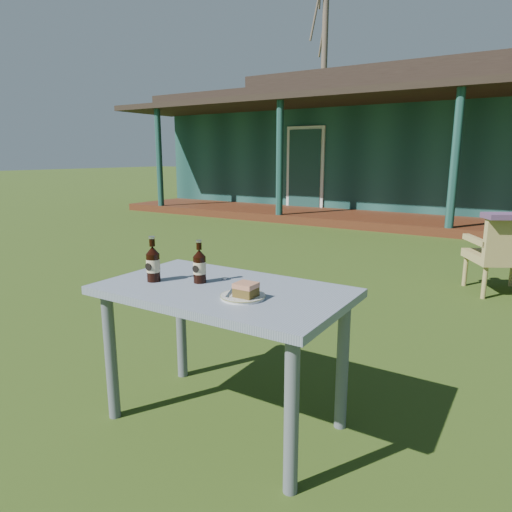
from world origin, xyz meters
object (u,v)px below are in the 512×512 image
Objects in this scene: cake_slice at (246,290)px; cola_bottle_near at (200,266)px; cafe_table at (224,307)px; plate at (243,296)px; armchair_left at (506,251)px; cola_bottle_far at (153,263)px.

cake_slice is 0.43× the size of cola_bottle_near.
cafe_table is 0.22m from plate.
cafe_table is 3.40m from armchair_left.
cafe_table is at bearing 14.19° from cola_bottle_far.
cake_slice is 0.37m from cola_bottle_near.
cake_slice is 0.56m from cola_bottle_far.
cake_slice is 0.12× the size of armchair_left.
cafe_table is 0.42m from cola_bottle_far.
cola_bottle_near is at bearing 162.77° from cake_slice.
cafe_table is at bearing -4.21° from cola_bottle_near.
plate is at bearing -16.99° from cola_bottle_near.
cake_slice is at bearing -0.38° from cola_bottle_far.
cafe_table is 0.26m from cake_slice.
cola_bottle_near is 3.46m from armchair_left.
cola_bottle_far reaches higher than cake_slice.
cafe_table is at bearing -107.56° from armchair_left.
plate is 0.94× the size of cola_bottle_near.
armchair_left reaches higher than plate.
plate is at bearing -104.36° from armchair_left.
armchair_left is (1.39, 3.33, -0.38)m from cola_bottle_far.
cafe_table is 1.55× the size of armchair_left.
cola_bottle_far is (-0.54, -0.00, 0.08)m from plate.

